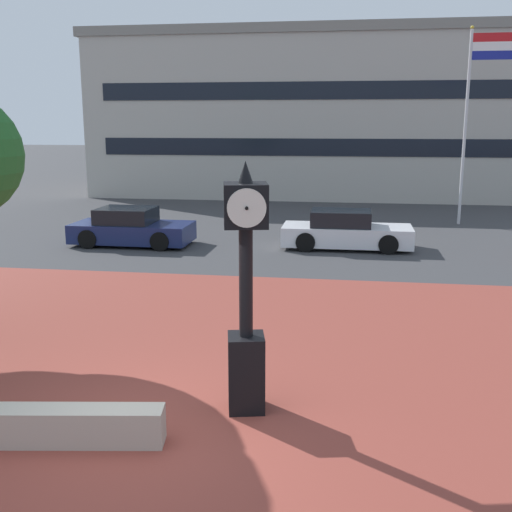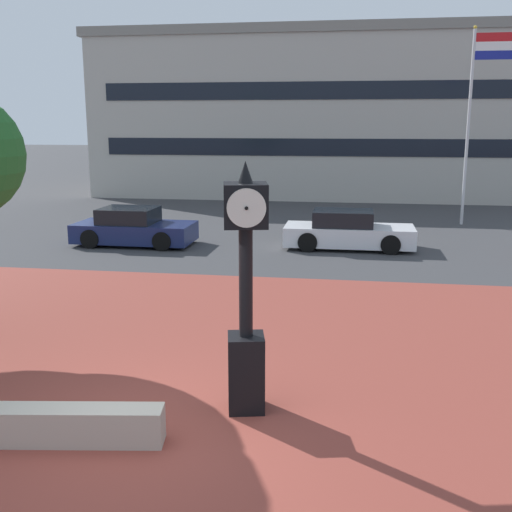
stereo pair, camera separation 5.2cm
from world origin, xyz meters
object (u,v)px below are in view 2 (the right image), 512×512
Objects in this scene: flagpole_primary at (475,107)px; car_street_near at (348,232)px; civic_building at (315,115)px; car_street_far at (133,228)px; street_clock at (246,299)px.

car_street_near is at bearing -130.40° from flagpole_primary.
car_street_near is 8.60m from flagpole_primary.
flagpole_primary is at bearing 139.68° from car_street_near.
flagpole_primary is 0.32× the size of civic_building.
car_street_near is 1.05× the size of car_street_far.
car_street_near is 17.63m from civic_building.
car_street_far is at bearing -86.12° from car_street_near.
car_street_far is 0.52× the size of flagpole_primary.
street_clock is 19.24m from flagpole_primary.
civic_building is at bearing 79.75° from street_clock.
street_clock is at bearing -6.27° from car_street_near.
civic_building is at bearing 122.02° from flagpole_primary.
civic_building is (5.12, 17.52, 3.98)m from car_street_far.
civic_building reaches higher than street_clock.
street_clock is 0.89× the size of car_street_far.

